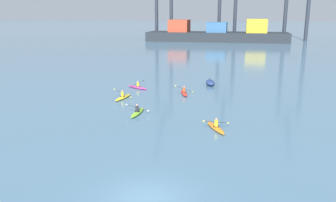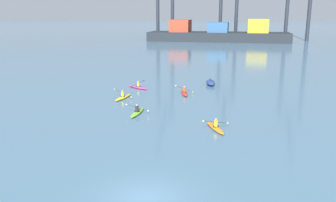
{
  "view_description": "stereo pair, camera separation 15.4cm",
  "coord_description": "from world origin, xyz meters",
  "px_view_note": "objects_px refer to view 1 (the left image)",
  "views": [
    {
      "loc": [
        4.3,
        -15.5,
        9.11
      ],
      "look_at": [
        -2.57,
        17.92,
        0.6
      ],
      "focal_mm": 37.93,
      "sensor_mm": 36.0,
      "label": 1
    },
    {
      "loc": [
        4.45,
        -15.47,
        9.11
      ],
      "look_at": [
        -2.57,
        17.92,
        0.6
      ],
      "focal_mm": 37.93,
      "sensor_mm": 36.0,
      "label": 2
    }
  ],
  "objects_px": {
    "container_barge": "(217,34)",
    "capsized_dinghy": "(210,83)",
    "kayak_red": "(184,93)",
    "kayak_lime": "(137,112)",
    "kayak_magenta": "(137,87)",
    "kayak_yellow": "(123,97)",
    "kayak_orange": "(216,127)"
  },
  "relations": [
    {
      "from": "container_barge",
      "to": "capsized_dinghy",
      "type": "distance_m",
      "value": 73.65
    },
    {
      "from": "capsized_dinghy",
      "to": "kayak_red",
      "type": "distance_m",
      "value": 6.27
    },
    {
      "from": "kayak_lime",
      "to": "container_barge",
      "type": "bearing_deg",
      "value": 89.24
    },
    {
      "from": "kayak_magenta",
      "to": "kayak_yellow",
      "type": "bearing_deg",
      "value": -90.29
    },
    {
      "from": "kayak_yellow",
      "to": "kayak_orange",
      "type": "height_order",
      "value": "kayak_yellow"
    },
    {
      "from": "kayak_yellow",
      "to": "kayak_lime",
      "type": "bearing_deg",
      "value": -59.27
    },
    {
      "from": "capsized_dinghy",
      "to": "kayak_yellow",
      "type": "bearing_deg",
      "value": -133.04
    },
    {
      "from": "kayak_lime",
      "to": "kayak_magenta",
      "type": "bearing_deg",
      "value": 106.39
    },
    {
      "from": "kayak_red",
      "to": "kayak_lime",
      "type": "bearing_deg",
      "value": -107.9
    },
    {
      "from": "kayak_lime",
      "to": "capsized_dinghy",
      "type": "bearing_deg",
      "value": 69.85
    },
    {
      "from": "kayak_yellow",
      "to": "kayak_lime",
      "type": "xyz_separation_m",
      "value": [
        3.26,
        -5.49,
        0.0
      ]
    },
    {
      "from": "kayak_orange",
      "to": "kayak_yellow",
      "type": "bearing_deg",
      "value": 141.55
    },
    {
      "from": "kayak_yellow",
      "to": "kayak_orange",
      "type": "xyz_separation_m",
      "value": [
        10.69,
        -8.49,
        0.0
      ]
    },
    {
      "from": "kayak_magenta",
      "to": "capsized_dinghy",
      "type": "bearing_deg",
      "value": 23.65
    },
    {
      "from": "kayak_magenta",
      "to": "kayak_orange",
      "type": "bearing_deg",
      "value": -52.7
    },
    {
      "from": "kayak_red",
      "to": "container_barge",
      "type": "bearing_deg",
      "value": 91.26
    },
    {
      "from": "container_barge",
      "to": "kayak_red",
      "type": "bearing_deg",
      "value": -88.74
    },
    {
      "from": "kayak_red",
      "to": "kayak_yellow",
      "type": "xyz_separation_m",
      "value": [
        -6.18,
        -3.55,
        0.0
      ]
    },
    {
      "from": "kayak_orange",
      "to": "kayak_lime",
      "type": "distance_m",
      "value": 8.01
    },
    {
      "from": "kayak_red",
      "to": "kayak_yellow",
      "type": "relative_size",
      "value": 0.99
    },
    {
      "from": "container_barge",
      "to": "kayak_red",
      "type": "distance_m",
      "value": 79.3
    },
    {
      "from": "kayak_magenta",
      "to": "kayak_yellow",
      "type": "distance_m",
      "value": 5.51
    },
    {
      "from": "container_barge",
      "to": "kayak_yellow",
      "type": "xyz_separation_m",
      "value": [
        -4.44,
        -82.8,
        -2.23
      ]
    },
    {
      "from": "kayak_lime",
      "to": "kayak_red",
      "type": "bearing_deg",
      "value": 72.1
    },
    {
      "from": "container_barge",
      "to": "kayak_magenta",
      "type": "height_order",
      "value": "container_barge"
    },
    {
      "from": "kayak_red",
      "to": "kayak_orange",
      "type": "xyz_separation_m",
      "value": [
        4.51,
        -12.04,
        0.0
      ]
    },
    {
      "from": "container_barge",
      "to": "capsized_dinghy",
      "type": "relative_size",
      "value": 16.33
    },
    {
      "from": "capsized_dinghy",
      "to": "kayak_magenta",
      "type": "xyz_separation_m",
      "value": [
        -8.66,
        -3.79,
        -0.18
      ]
    },
    {
      "from": "kayak_magenta",
      "to": "kayak_red",
      "type": "height_order",
      "value": "kayak_red"
    },
    {
      "from": "capsized_dinghy",
      "to": "kayak_orange",
      "type": "relative_size",
      "value": 0.84
    },
    {
      "from": "container_barge",
      "to": "kayak_magenta",
      "type": "distance_m",
      "value": 77.45
    },
    {
      "from": "capsized_dinghy",
      "to": "kayak_yellow",
      "type": "xyz_separation_m",
      "value": [
        -8.69,
        -9.3,
        -0.18
      ]
    }
  ]
}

